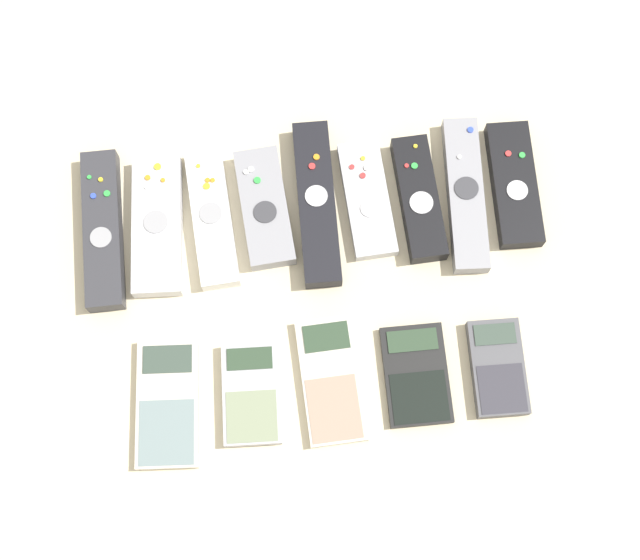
# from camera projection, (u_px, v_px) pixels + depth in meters

# --- Properties ---
(ground_plane) EXTENTS (3.00, 3.00, 0.00)m
(ground_plane) POSITION_uv_depth(u_px,v_px,m) (323.00, 307.00, 1.07)
(ground_plane) COLOR beige
(remote_0) EXTENTS (0.04, 0.20, 0.03)m
(remote_0) POSITION_uv_depth(u_px,v_px,m) (103.00, 230.00, 1.08)
(remote_0) COLOR #333338
(remote_0) RESTS_ON ground_plane
(remote_1) EXTENTS (0.07, 0.18, 0.02)m
(remote_1) POSITION_uv_depth(u_px,v_px,m) (157.00, 226.00, 1.09)
(remote_1) COLOR silver
(remote_1) RESTS_ON ground_plane
(remote_2) EXTENTS (0.06, 0.18, 0.02)m
(remote_2) POSITION_uv_depth(u_px,v_px,m) (212.00, 217.00, 1.09)
(remote_2) COLOR white
(remote_2) RESTS_ON ground_plane
(remote_3) EXTENTS (0.07, 0.15, 0.02)m
(remote_3) POSITION_uv_depth(u_px,v_px,m) (264.00, 208.00, 1.09)
(remote_3) COLOR gray
(remote_3) RESTS_ON ground_plane
(remote_4) EXTENTS (0.05, 0.21, 0.03)m
(remote_4) POSITION_uv_depth(u_px,v_px,m) (317.00, 203.00, 1.09)
(remote_4) COLOR black
(remote_4) RESTS_ON ground_plane
(remote_5) EXTENTS (0.06, 0.15, 0.02)m
(remote_5) POSITION_uv_depth(u_px,v_px,m) (367.00, 199.00, 1.10)
(remote_5) COLOR #B7B7BC
(remote_5) RESTS_ON ground_plane
(remote_6) EXTENTS (0.05, 0.16, 0.03)m
(remote_6) POSITION_uv_depth(u_px,v_px,m) (419.00, 199.00, 1.09)
(remote_6) COLOR black
(remote_6) RESTS_ON ground_plane
(remote_7) EXTENTS (0.06, 0.20, 0.02)m
(remote_7) POSITION_uv_depth(u_px,v_px,m) (465.00, 195.00, 1.10)
(remote_7) COLOR gray
(remote_7) RESTS_ON ground_plane
(remote_8) EXTENTS (0.06, 0.16, 0.02)m
(remote_8) POSITION_uv_depth(u_px,v_px,m) (514.00, 185.00, 1.10)
(remote_8) COLOR black
(remote_8) RESTS_ON ground_plane
(calculator_0) EXTENTS (0.08, 0.15, 0.02)m
(calculator_0) POSITION_uv_depth(u_px,v_px,m) (168.00, 403.00, 1.03)
(calculator_0) COLOR beige
(calculator_0) RESTS_ON ground_plane
(calculator_1) EXTENTS (0.07, 0.12, 0.02)m
(calculator_1) POSITION_uv_depth(u_px,v_px,m) (251.00, 394.00, 1.03)
(calculator_1) COLOR #B2B2B7
(calculator_1) RESTS_ON ground_plane
(calculator_2) EXTENTS (0.07, 0.15, 0.01)m
(calculator_2) POSITION_uv_depth(u_px,v_px,m) (332.00, 380.00, 1.04)
(calculator_2) COLOR beige
(calculator_2) RESTS_ON ground_plane
(calculator_3) EXTENTS (0.07, 0.12, 0.01)m
(calculator_3) POSITION_uv_depth(u_px,v_px,m) (416.00, 375.00, 1.04)
(calculator_3) COLOR black
(calculator_3) RESTS_ON ground_plane
(calculator_4) EXTENTS (0.06, 0.11, 0.02)m
(calculator_4) POSITION_uv_depth(u_px,v_px,m) (498.00, 368.00, 1.04)
(calculator_4) COLOR #4C4C51
(calculator_4) RESTS_ON ground_plane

